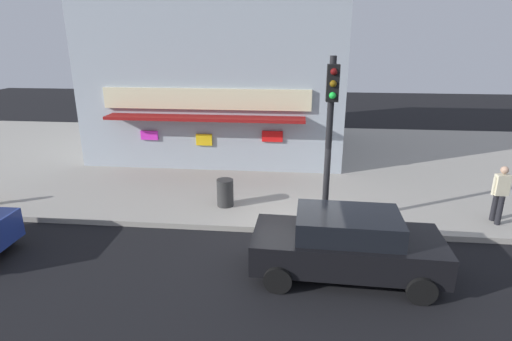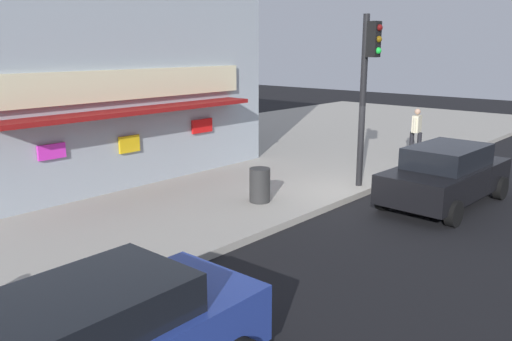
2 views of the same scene
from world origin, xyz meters
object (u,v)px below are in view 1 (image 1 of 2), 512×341
at_px(traffic_light, 330,122).
at_px(parked_car_black, 347,244).
at_px(trash_can, 225,193).
at_px(pedestrian, 500,192).

relative_size(traffic_light, parked_car_black, 1.08).
relative_size(trash_can, parked_car_black, 0.20).
distance_m(traffic_light, trash_can, 4.28).
bearing_deg(trash_can, traffic_light, -20.91).
bearing_deg(pedestrian, trash_can, 176.91).
xyz_separation_m(trash_can, pedestrian, (8.23, -0.44, 0.51)).
distance_m(trash_can, pedestrian, 8.26).
height_order(trash_can, parked_car_black, parked_car_black).
height_order(traffic_light, pedestrian, traffic_light).
bearing_deg(traffic_light, parked_car_black, -80.95).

